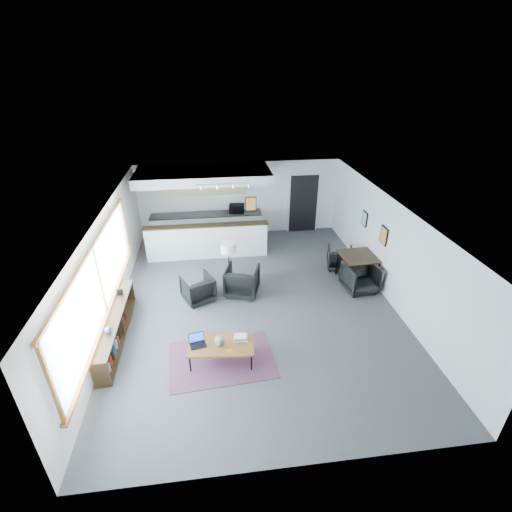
{
  "coord_description": "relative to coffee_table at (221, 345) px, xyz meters",
  "views": [
    {
      "loc": [
        -1.01,
        -7.98,
        5.66
      ],
      "look_at": [
        0.07,
        0.4,
        1.17
      ],
      "focal_mm": 26.0,
      "sensor_mm": 36.0,
      "label": 1
    }
  ],
  "objects": [
    {
      "name": "room",
      "position": [
        0.97,
        2.01,
        0.89
      ],
      "size": [
        7.02,
        9.02,
        2.62
      ],
      "color": "#464649",
      "rests_on": "ground"
    },
    {
      "name": "window",
      "position": [
        -2.49,
        1.11,
        1.05
      ],
      "size": [
        0.1,
        5.95,
        1.66
      ],
      "color": "#8CBFFF",
      "rests_on": "room"
    },
    {
      "name": "console",
      "position": [
        -2.33,
        0.96,
        -0.08
      ],
      "size": [
        0.35,
        3.0,
        0.8
      ],
      "color": "black",
      "rests_on": "floor"
    },
    {
      "name": "kitchenette",
      "position": [
        -0.23,
        5.71,
        0.97
      ],
      "size": [
        4.2,
        1.96,
        2.6
      ],
      "color": "white",
      "rests_on": "floor"
    },
    {
      "name": "doorway",
      "position": [
        3.27,
        6.43,
        0.67
      ],
      "size": [
        1.1,
        0.12,
        2.15
      ],
      "color": "black",
      "rests_on": "room"
    },
    {
      "name": "track_light",
      "position": [
        0.38,
        4.21,
        2.12
      ],
      "size": [
        1.6,
        0.07,
        0.15
      ],
      "color": "silver",
      "rests_on": "room"
    },
    {
      "name": "wall_art_lower",
      "position": [
        4.44,
        2.41,
        1.14
      ],
      "size": [
        0.03,
        0.38,
        0.48
      ],
      "color": "black",
      "rests_on": "room"
    },
    {
      "name": "wall_art_upper",
      "position": [
        4.44,
        3.71,
        1.09
      ],
      "size": [
        0.03,
        0.34,
        0.44
      ],
      "color": "black",
      "rests_on": "room"
    },
    {
      "name": "kilim_rug",
      "position": [
        -0.0,
        0.0,
        -0.4
      ],
      "size": [
        2.31,
        1.66,
        0.01
      ],
      "rotation": [
        0.0,
        0.0,
        0.07
      ],
      "color": "#522B40",
      "rests_on": "floor"
    },
    {
      "name": "coffee_table",
      "position": [
        0.0,
        0.0,
        0.0
      ],
      "size": [
        1.41,
        0.85,
        0.44
      ],
      "rotation": [
        0.0,
        0.0,
        -0.09
      ],
      "color": "brown",
      "rests_on": "floor"
    },
    {
      "name": "laptop",
      "position": [
        -0.49,
        0.07,
        0.1
      ],
      "size": [
        0.37,
        0.33,
        0.23
      ],
      "rotation": [
        0.0,
        0.0,
        0.22
      ],
      "color": "black",
      "rests_on": "coffee_table"
    },
    {
      "name": "ceramic_pot",
      "position": [
        -0.03,
        -0.03,
        0.15
      ],
      "size": [
        0.22,
        0.22,
        0.22
      ],
      "rotation": [
        0.0,
        0.0,
        0.18
      ],
      "color": "gray",
      "rests_on": "coffee_table"
    },
    {
      "name": "book_stack",
      "position": [
        0.42,
        0.11,
        0.08
      ],
      "size": [
        0.32,
        0.27,
        0.09
      ],
      "rotation": [
        0.0,
        0.0,
        -0.12
      ],
      "color": "silver",
      "rests_on": "coffee_table"
    },
    {
      "name": "coaster",
      "position": [
        0.15,
        -0.23,
        0.04
      ],
      "size": [
        0.14,
        0.14,
        0.01
      ],
      "rotation": [
        0.0,
        0.0,
        0.41
      ],
      "color": "#E5590C",
      "rests_on": "coffee_table"
    },
    {
      "name": "armchair_left",
      "position": [
        -0.51,
        2.32,
        -0.02
      ],
      "size": [
        0.96,
        0.94,
        0.77
      ],
      "primitive_type": "imported",
      "rotation": [
        0.0,
        0.0,
        3.56
      ],
      "color": "black",
      "rests_on": "floor"
    },
    {
      "name": "armchair_right",
      "position": [
        0.67,
        2.5,
        0.03
      ],
      "size": [
        1.04,
        1.0,
        0.87
      ],
      "primitive_type": "imported",
      "rotation": [
        0.0,
        0.0,
        2.84
      ],
      "color": "black",
      "rests_on": "floor"
    },
    {
      "name": "floor_lamp",
      "position": [
        0.35,
        2.77,
        0.82
      ],
      "size": [
        0.44,
        0.44,
        1.41
      ],
      "rotation": [
        0.0,
        0.0,
        -0.09
      ],
      "color": "black",
      "rests_on": "floor"
    },
    {
      "name": "dining_table",
      "position": [
        3.97,
        2.73,
        0.33
      ],
      "size": [
        1.0,
        1.0,
        0.81
      ],
      "rotation": [
        0.0,
        0.0,
        0.04
      ],
      "color": "black",
      "rests_on": "floor"
    },
    {
      "name": "dining_chair_near",
      "position": [
        3.9,
        2.23,
        -0.04
      ],
      "size": [
        0.8,
        0.76,
        0.74
      ],
      "primitive_type": "imported",
      "rotation": [
        0.0,
        0.0,
        0.13
      ],
      "color": "black",
      "rests_on": "floor"
    },
    {
      "name": "dining_chair_far",
      "position": [
        3.74,
        3.5,
        -0.09
      ],
      "size": [
        0.74,
        0.71,
        0.63
      ],
      "primitive_type": "imported",
      "rotation": [
        0.0,
        0.0,
        2.88
      ],
      "color": "black",
      "rests_on": "floor"
    },
    {
      "name": "microwave",
      "position": [
        0.84,
        6.16,
        0.7
      ],
      "size": [
        0.54,
        0.35,
        0.35
      ],
      "primitive_type": "imported",
      "rotation": [
        0.0,
        0.0,
        -0.13
      ],
      "color": "black",
      "rests_on": "kitchenette"
    }
  ]
}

